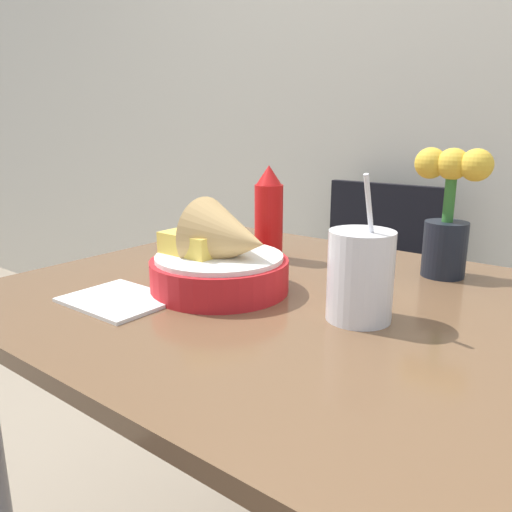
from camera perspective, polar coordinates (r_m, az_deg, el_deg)
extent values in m
cube|color=#B7B2A3|center=(1.78, 24.54, 22.09)|extent=(7.00, 0.06, 2.60)
cube|color=brown|center=(0.85, 3.20, -4.93)|extent=(0.93, 0.81, 0.02)
cylinder|color=gray|center=(1.48, -2.42, -12.03)|extent=(0.05, 0.05, 0.73)
cylinder|color=black|center=(1.65, 2.16, -14.85)|extent=(0.03, 0.03, 0.44)
cylinder|color=black|center=(1.50, 14.00, -18.61)|extent=(0.03, 0.03, 0.44)
cylinder|color=black|center=(1.92, 8.58, -10.55)|extent=(0.03, 0.03, 0.44)
cylinder|color=black|center=(1.79, 18.89, -13.12)|extent=(0.03, 0.03, 0.44)
cube|color=black|center=(1.61, 11.30, -6.88)|extent=(0.40, 0.40, 0.02)
cube|color=black|center=(1.71, 14.46, 1.46)|extent=(0.40, 0.03, 0.39)
cylinder|color=red|center=(0.85, -4.18, -2.17)|extent=(0.24, 0.24, 0.06)
cylinder|color=white|center=(0.84, -4.22, -0.11)|extent=(0.22, 0.22, 0.01)
cone|color=tan|center=(0.82, -2.74, 1.93)|extent=(0.13, 0.13, 0.13)
cube|color=#E5C14C|center=(0.86, -6.81, 1.32)|extent=(0.11, 0.08, 0.04)
cylinder|color=red|center=(1.05, 1.46, 3.87)|extent=(0.06, 0.06, 0.16)
cone|color=red|center=(1.03, 1.49, 9.25)|extent=(0.05, 0.05, 0.04)
cylinder|color=silver|center=(0.73, 11.82, -2.24)|extent=(0.09, 0.09, 0.13)
cylinder|color=black|center=(0.73, 11.78, -3.03)|extent=(0.09, 0.09, 0.11)
cylinder|color=white|center=(0.71, 13.09, 2.15)|extent=(0.01, 0.06, 0.18)
cylinder|color=black|center=(0.99, 20.74, 0.74)|extent=(0.08, 0.08, 0.10)
cylinder|color=#33722D|center=(0.97, 21.26, 6.36)|extent=(0.02, 0.02, 0.09)
sphere|color=gold|center=(0.97, 21.58, 9.75)|extent=(0.06, 0.06, 0.06)
sphere|color=gold|center=(0.98, 19.32, 9.99)|extent=(0.06, 0.06, 0.06)
sphere|color=gold|center=(0.96, 23.89, 9.48)|extent=(0.06, 0.06, 0.06)
cube|color=white|center=(0.83, -15.42, -4.84)|extent=(0.17, 0.13, 0.01)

